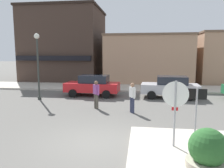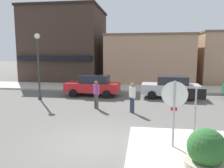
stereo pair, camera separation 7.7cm
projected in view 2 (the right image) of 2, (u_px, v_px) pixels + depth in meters
ground_plane at (97, 143)px, 7.72m from camera, size 160.00×160.00×0.00m
kerb_far at (125, 88)px, 19.94m from camera, size 80.00×4.00×0.15m
stop_sign at (174, 105)px, 6.94m from camera, size 0.82×0.12×2.30m
one_way_sign at (195, 111)px, 6.93m from camera, size 0.60×0.09×2.10m
planter at (206, 153)px, 5.69m from camera, size 1.10×1.10×1.23m
lamp_post at (38, 57)px, 14.76m from camera, size 0.36×0.36×4.54m
parked_car_nearest at (93, 85)px, 16.39m from camera, size 4.07×2.00×1.56m
parked_car_second at (171, 87)px, 15.56m from camera, size 4.11×2.10×1.56m
pedestrian_crossing_near at (132, 97)px, 11.62m from camera, size 0.37×0.53×1.61m
pedestrian_crossing_far at (96, 94)px, 12.54m from camera, size 0.43×0.47×1.61m
building_corner_shop at (66, 45)px, 26.04m from camera, size 8.67×7.94×8.33m
building_storefront_left_near at (148, 59)px, 24.77m from camera, size 9.12×7.84×5.12m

